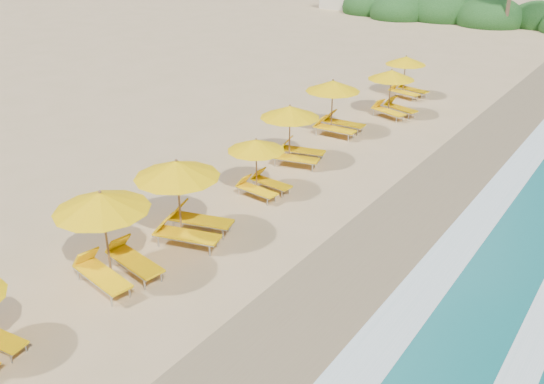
% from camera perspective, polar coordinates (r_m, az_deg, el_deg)
% --- Properties ---
extents(ground, '(160.00, 160.00, 0.00)m').
position_cam_1_polar(ground, '(18.90, -0.00, -3.29)').
color(ground, tan).
rests_on(ground, ground).
extents(wet_sand, '(4.00, 160.00, 0.01)m').
position_cam_1_polar(wet_sand, '(17.23, 11.01, -6.91)').
color(wet_sand, '#84724F').
rests_on(wet_sand, ground).
extents(surf_foam, '(4.00, 160.00, 0.01)m').
position_cam_1_polar(surf_foam, '(16.54, 19.60, -9.47)').
color(surf_foam, white).
rests_on(surf_foam, ground).
extents(station_3, '(3.15, 2.99, 2.66)m').
position_cam_1_polar(station_3, '(16.09, -16.02, -3.82)').
color(station_3, olive).
rests_on(station_3, ground).
extents(station_4, '(3.38, 3.30, 2.68)m').
position_cam_1_polar(station_4, '(17.65, -8.74, -0.32)').
color(station_4, olive).
rests_on(station_4, ground).
extents(station_5, '(2.40, 2.24, 2.13)m').
position_cam_1_polar(station_5, '(20.58, -1.24, 2.89)').
color(station_5, olive).
rests_on(station_5, ground).
extents(station_6, '(3.09, 2.99, 2.48)m').
position_cam_1_polar(station_6, '(23.33, 2.23, 6.17)').
color(station_6, olive).
rests_on(station_6, ground).
extents(station_7, '(2.87, 2.68, 2.59)m').
position_cam_1_polar(station_7, '(26.90, 6.43, 8.80)').
color(station_7, olive).
rests_on(station_7, ground).
extents(station_8, '(3.05, 2.97, 2.41)m').
position_cam_1_polar(station_8, '(29.98, 12.03, 9.95)').
color(station_8, olive).
rests_on(station_8, ground).
extents(station_9, '(2.83, 2.72, 2.33)m').
position_cam_1_polar(station_9, '(33.73, 13.40, 11.44)').
color(station_9, olive).
rests_on(station_9, ground).
extents(treeline, '(25.80, 8.80, 9.74)m').
position_cam_1_polar(treeline, '(62.71, 17.60, 16.94)').
color(treeline, '#163D14').
rests_on(treeline, ground).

